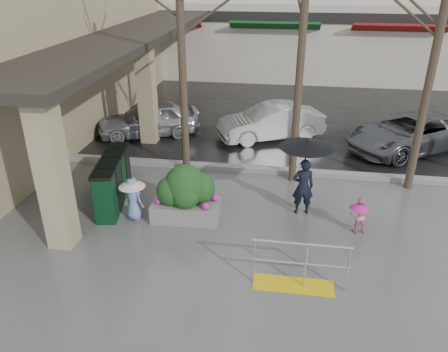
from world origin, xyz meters
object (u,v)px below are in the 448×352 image
(planter, at_px, (186,194))
(car_c, at_px, (410,133))
(car_b, at_px, (271,122))
(news_boxes, at_px, (113,181))
(woman, at_px, (305,165))
(child_blue, at_px, (133,195))
(child_pink, at_px, (359,213))
(handrail, at_px, (298,271))
(tree_mideast, at_px, (445,7))
(car_a, at_px, (149,119))

(planter, distance_m, car_c, 8.53)
(car_b, bearing_deg, news_boxes, -60.28)
(woman, relative_size, car_c, 0.45)
(child_blue, bearing_deg, planter, -145.75)
(child_pink, bearing_deg, news_boxes, -13.26)
(handrail, distance_m, woman, 3.07)
(planter, height_order, car_b, planter)
(planter, xyz_separation_m, car_c, (6.48, 5.55, -0.07))
(handrail, xyz_separation_m, car_c, (3.74, 7.74, 0.25))
(car_b, distance_m, car_c, 4.75)
(woman, bearing_deg, child_pink, 142.51)
(child_pink, bearing_deg, car_b, -76.95)
(car_b, relative_size, car_c, 0.84)
(news_boxes, relative_size, car_c, 0.52)
(tree_mideast, height_order, planter, tree_mideast)
(tree_mideast, height_order, woman, tree_mideast)
(news_boxes, relative_size, car_a, 0.64)
(handrail, relative_size, child_blue, 1.69)
(planter, bearing_deg, car_c, 40.58)
(child_blue, distance_m, car_b, 6.87)
(woman, xyz_separation_m, car_b, (-1.10, 5.24, -0.72))
(woman, height_order, child_blue, woman)
(news_boxes, bearing_deg, planter, -22.87)
(handrail, bearing_deg, car_a, 125.09)
(car_c, bearing_deg, car_b, -127.83)
(handrail, bearing_deg, child_pink, 57.69)
(car_c, bearing_deg, child_pink, -55.78)
(tree_mideast, distance_m, woman, 5.01)
(child_pink, bearing_deg, woman, -36.53)
(car_a, relative_size, car_b, 0.97)
(woman, relative_size, news_boxes, 0.86)
(planter, distance_m, car_a, 6.23)
(child_pink, distance_m, news_boxes, 6.26)
(tree_mideast, height_order, child_pink, tree_mideast)
(child_blue, xyz_separation_m, planter, (1.29, 0.20, 0.02))
(planter, distance_m, car_b, 6.21)
(child_pink, distance_m, child_blue, 5.46)
(news_boxes, distance_m, car_c, 9.95)
(child_blue, xyz_separation_m, news_boxes, (-0.79, 0.70, -0.02))
(news_boxes, bearing_deg, handrail, -38.63)
(woman, distance_m, car_b, 5.40)
(handrail, height_order, child_pink, handrail)
(news_boxes, distance_m, car_b, 6.67)
(car_a, xyz_separation_m, car_c, (9.21, -0.05, 0.00))
(woman, xyz_separation_m, car_c, (3.64, 4.83, -0.72))
(car_c, bearing_deg, woman, -69.87)
(tree_mideast, xyz_separation_m, child_blue, (-7.18, -2.81, -4.19))
(handrail, relative_size, news_boxes, 0.80)
(woman, bearing_deg, car_c, -137.01)
(handrail, xyz_separation_m, news_boxes, (-4.83, 2.68, 0.27))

